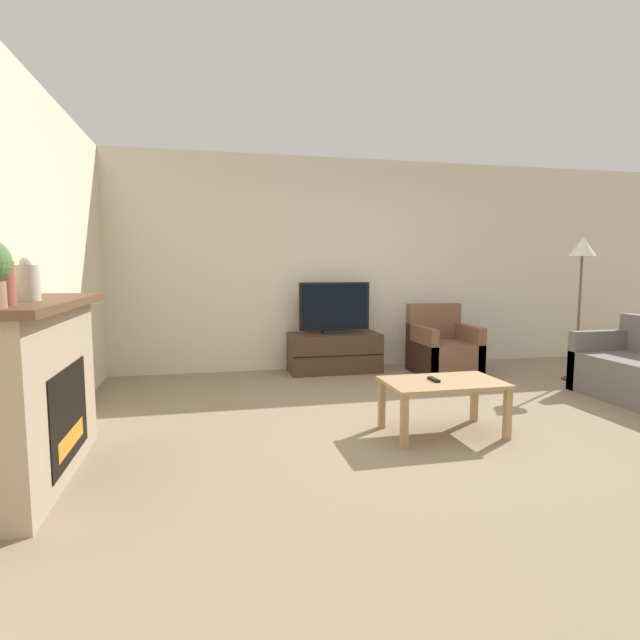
# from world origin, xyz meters

# --- Properties ---
(ground_plane) EXTENTS (24.00, 24.00, 0.00)m
(ground_plane) POSITION_xyz_m (0.00, 0.00, 0.00)
(ground_plane) COLOR #89755B
(wall_back) EXTENTS (12.00, 0.06, 2.70)m
(wall_back) POSITION_xyz_m (0.00, 2.50, 1.35)
(wall_back) COLOR beige
(wall_back) RESTS_ON ground
(wall_left) EXTENTS (0.06, 12.00, 2.70)m
(wall_left) POSITION_xyz_m (-3.09, 0.00, 1.35)
(wall_left) COLOR beige
(wall_left) RESTS_ON ground
(fireplace) EXTENTS (0.46, 1.59, 1.12)m
(fireplace) POSITION_xyz_m (-2.88, -0.52, 0.57)
(fireplace) COLOR tan
(fireplace) RESTS_ON ground
(mantel_vase_left) EXTENTS (0.11, 0.11, 0.26)m
(mantel_vase_left) POSITION_xyz_m (-2.87, -1.00, 1.24)
(mantel_vase_left) COLOR #994C3D
(mantel_vase_left) RESTS_ON fireplace
(mantel_vase_centre_left) EXTENTS (0.13, 0.13, 0.25)m
(mantel_vase_centre_left) POSITION_xyz_m (-2.87, -0.64, 1.24)
(mantel_vase_centre_left) COLOR beige
(mantel_vase_centre_left) RESTS_ON fireplace
(tv_stand) EXTENTS (1.14, 0.50, 0.49)m
(tv_stand) POSITION_xyz_m (-0.31, 2.18, 0.24)
(tv_stand) COLOR #422D1E
(tv_stand) RESTS_ON ground
(tv) EXTENTS (0.90, 0.18, 0.64)m
(tv) POSITION_xyz_m (-0.31, 2.17, 0.79)
(tv) COLOR black
(tv) RESTS_ON tv_stand
(armchair) EXTENTS (0.70, 0.76, 0.85)m
(armchair) POSITION_xyz_m (0.97, 1.79, 0.28)
(armchair) COLOR brown
(armchair) RESTS_ON ground
(coffee_table) EXTENTS (0.92, 0.56, 0.43)m
(coffee_table) POSITION_xyz_m (-0.06, -0.28, 0.37)
(coffee_table) COLOR #A37F56
(coffee_table) RESTS_ON ground
(remote) EXTENTS (0.04, 0.15, 0.02)m
(remote) POSITION_xyz_m (-0.13, -0.27, 0.44)
(remote) COLOR black
(remote) RESTS_ON coffee_table
(floor_lamp) EXTENTS (0.30, 0.30, 1.66)m
(floor_lamp) POSITION_xyz_m (2.33, 1.11, 1.41)
(floor_lamp) COLOR black
(floor_lamp) RESTS_ON ground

